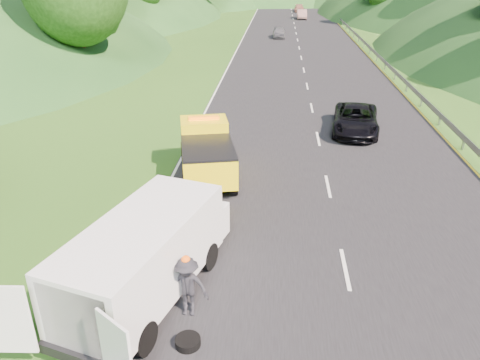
# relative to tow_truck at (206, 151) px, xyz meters

# --- Properties ---
(ground) EXTENTS (320.00, 320.00, 0.00)m
(ground) POSITION_rel_tow_truck_xyz_m (2.35, -4.68, -1.20)
(ground) COLOR #38661E
(ground) RESTS_ON ground
(road_surface) EXTENTS (14.00, 200.00, 0.02)m
(road_surface) POSITION_rel_tow_truck_xyz_m (5.35, 35.32, -1.19)
(road_surface) COLOR black
(road_surface) RESTS_ON ground
(guardrail) EXTENTS (0.06, 140.00, 1.52)m
(guardrail) POSITION_rel_tow_truck_xyz_m (12.65, 47.82, -1.20)
(guardrail) COLOR gray
(guardrail) RESTS_ON ground
(tree_line_left) EXTENTS (14.00, 140.00, 14.00)m
(tree_line_left) POSITION_rel_tow_truck_xyz_m (-16.65, 55.32, -1.20)
(tree_line_left) COLOR #2E5F1C
(tree_line_left) RESTS_ON ground
(tree_line_right) EXTENTS (14.00, 140.00, 14.00)m
(tree_line_right) POSITION_rel_tow_truck_xyz_m (25.35, 55.32, -1.20)
(tree_line_right) COLOR #2E5F1C
(tree_line_right) RESTS_ON ground
(tow_truck) EXTENTS (3.26, 6.03, 2.46)m
(tow_truck) POSITION_rel_tow_truck_xyz_m (0.00, 0.00, 0.00)
(tow_truck) COLOR black
(tow_truck) RESTS_ON ground
(white_van) EXTENTS (4.92, 7.62, 2.51)m
(white_van) POSITION_rel_tow_truck_xyz_m (-0.42, -8.39, 0.22)
(white_van) COLOR black
(white_van) RESTS_ON ground
(woman) EXTENTS (0.50, 0.62, 1.55)m
(woman) POSITION_rel_tow_truck_xyz_m (-1.42, -4.68, -1.20)
(woman) COLOR white
(woman) RESTS_ON ground
(child) EXTENTS (0.60, 0.60, 0.98)m
(child) POSITION_rel_tow_truck_xyz_m (-0.14, -4.00, -1.20)
(child) COLOR #BEBD65
(child) RESTS_ON ground
(worker) EXTENTS (1.18, 0.72, 1.78)m
(worker) POSITION_rel_tow_truck_xyz_m (0.82, -9.10, -1.20)
(worker) COLOR black
(worker) RESTS_ON ground
(suitcase) EXTENTS (0.35, 0.21, 0.55)m
(suitcase) POSITION_rel_tow_truck_xyz_m (-1.73, -4.87, -0.93)
(suitcase) COLOR #4F4B3B
(suitcase) RESTS_ON ground
(spare_tire) EXTENTS (0.65, 0.65, 0.20)m
(spare_tire) POSITION_rel_tow_truck_xyz_m (1.01, -10.26, -1.20)
(spare_tire) COLOR black
(spare_tire) RESTS_ON ground
(passing_suv) EXTENTS (3.14, 5.55, 1.46)m
(passing_suv) POSITION_rel_tow_truck_xyz_m (7.50, 6.66, -1.20)
(passing_suv) COLOR black
(passing_suv) RESTS_ON ground
(dist_car_a) EXTENTS (1.55, 3.84, 1.31)m
(dist_car_a) POSITION_rel_tow_truck_xyz_m (3.03, 43.17, -1.20)
(dist_car_a) COLOR #4B4C50
(dist_car_a) RESTS_ON ground
(dist_car_b) EXTENTS (1.59, 4.57, 1.51)m
(dist_car_b) POSITION_rel_tow_truck_xyz_m (6.80, 65.64, -1.20)
(dist_car_b) COLOR #7D5A53
(dist_car_b) RESTS_ON ground
(dist_car_c) EXTENTS (1.80, 4.42, 1.28)m
(dist_car_c) POSITION_rel_tow_truck_xyz_m (6.78, 78.20, -1.20)
(dist_car_c) COLOR #A36551
(dist_car_c) RESTS_ON ground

